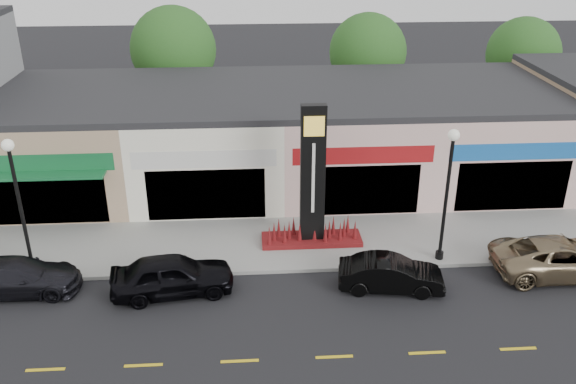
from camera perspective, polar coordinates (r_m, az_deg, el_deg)
name	(u,v)px	position (r m, az deg, el deg)	size (l,w,h in m)	color
ground	(240,305)	(22.33, -4.49, -10.52)	(120.00, 120.00, 0.00)	black
sidewalk	(241,244)	(25.96, -4.45, -4.83)	(52.00, 4.30, 0.15)	gray
curb	(240,272)	(24.03, -4.47, -7.48)	(52.00, 0.20, 0.15)	gray
shop_beige	(71,139)	(32.75, -19.61, 4.67)	(7.00, 10.85, 4.80)	tan
shop_cream	(210,136)	(31.56, -7.26, 5.21)	(7.00, 10.01, 4.80)	white
shop_pink_w	(346,133)	(31.89, 5.44, 5.51)	(7.00, 10.01, 4.80)	beige
shop_pink_e	(478,130)	(33.70, 17.34, 5.54)	(7.00, 10.01, 4.80)	beige
tree_rear_west	(173,49)	(38.76, -10.68, 13.00)	(5.20, 5.20, 7.83)	#382619
tree_rear_mid	(368,52)	(39.29, 7.46, 12.87)	(4.80, 4.80, 7.29)	#382619
tree_rear_east	(523,54)	(42.39, 21.13, 11.97)	(4.60, 4.60, 6.94)	#382619
lamp_west_near	(18,195)	(24.30, -23.95, -0.23)	(0.44, 0.44, 5.47)	black
lamp_east_near	(448,183)	(23.96, 14.74, 0.83)	(0.44, 0.44, 5.47)	black
pylon_sign	(312,196)	(24.93, 2.29, -0.39)	(4.20, 1.30, 6.00)	#5A0F13
car_dark_sedan	(17,277)	(24.71, -24.00, -7.25)	(4.53, 1.84, 1.32)	black
car_black_sedan	(172,275)	(22.90, -10.78, -7.65)	(4.46, 1.79, 1.52)	black
car_black_conv	(391,274)	(23.10, 9.61, -7.59)	(3.88, 1.35, 1.28)	black
car_gold_suv	(561,257)	(25.89, 24.17, -5.59)	(5.23, 2.41, 1.45)	#8E7A5A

